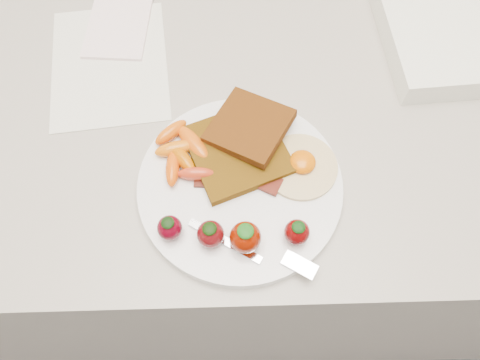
{
  "coord_description": "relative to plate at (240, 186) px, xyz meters",
  "views": [
    {
      "loc": [
        -0.03,
        1.29,
        1.47
      ],
      "look_at": [
        -0.02,
        1.55,
        0.93
      ],
      "focal_mm": 35.0,
      "sensor_mm": 36.0,
      "label": 1
    }
  ],
  "objects": [
    {
      "name": "toast_upper",
      "position": [
        0.01,
        0.07,
        0.03
      ],
      "size": [
        0.13,
        0.13,
        0.02
      ],
      "primitive_type": "cube",
      "rotation": [
        0.0,
        -0.1,
        -0.53
      ],
      "color": "#3B1D07",
      "rests_on": "toast_lower"
    },
    {
      "name": "paper_sheet",
      "position": [
        -0.2,
        0.22,
        -0.01
      ],
      "size": [
        0.2,
        0.25,
        0.0
      ],
      "primitive_type": "cube",
      "rotation": [
        0.0,
        0.0,
        0.11
      ],
      "color": "silver",
      "rests_on": "counter"
    },
    {
      "name": "strawberries",
      "position": [
        -0.01,
        -0.08,
        0.03
      ],
      "size": [
        0.18,
        0.05,
        0.05
      ],
      "color": "#4F0210",
      "rests_on": "plate"
    },
    {
      "name": "plate",
      "position": [
        0.0,
        0.0,
        0.0
      ],
      "size": [
        0.27,
        0.27,
        0.02
      ],
      "primitive_type": "cylinder",
      "color": "white",
      "rests_on": "counter"
    },
    {
      "name": "fork",
      "position": [
        0.02,
        -0.09,
        0.01
      ],
      "size": [
        0.16,
        0.08,
        0.0
      ],
      "color": "silver",
      "rests_on": "plate"
    },
    {
      "name": "baby_carrots",
      "position": [
        -0.08,
        0.04,
        0.02
      ],
      "size": [
        0.09,
        0.11,
        0.02
      ],
      "color": "orange",
      "rests_on": "plate"
    },
    {
      "name": "toast_lower",
      "position": [
        -0.0,
        0.05,
        0.02
      ],
      "size": [
        0.16,
        0.16,
        0.01
      ],
      "primitive_type": "cube",
      "rotation": [
        0.0,
        0.0,
        0.37
      ],
      "color": "black",
      "rests_on": "plate"
    },
    {
      "name": "counter",
      "position": [
        0.02,
        0.15,
        -0.46
      ],
      "size": [
        2.0,
        0.6,
        0.9
      ],
      "primitive_type": "cube",
      "color": "gray",
      "rests_on": "ground"
    },
    {
      "name": "bacon_strips",
      "position": [
        -0.0,
        0.01,
        0.01
      ],
      "size": [
        0.12,
        0.07,
        0.01
      ],
      "color": "#350E05",
      "rests_on": "plate"
    },
    {
      "name": "fried_egg",
      "position": [
        0.08,
        0.02,
        0.01
      ],
      "size": [
        0.1,
        0.1,
        0.02
      ],
      "color": "beige",
      "rests_on": "plate"
    },
    {
      "name": "appliance",
      "position": [
        0.36,
        0.24,
        0.01
      ],
      "size": [
        0.28,
        0.23,
        0.04
      ],
      "primitive_type": "cube",
      "rotation": [
        0.0,
        0.0,
        0.07
      ],
      "color": "white",
      "rests_on": "counter"
    },
    {
      "name": "notepad",
      "position": [
        -0.19,
        0.29,
        -0.0
      ],
      "size": [
        0.11,
        0.15,
        0.01
      ],
      "primitive_type": "cube",
      "rotation": [
        0.0,
        0.0,
        -0.08
      ],
      "color": "white",
      "rests_on": "paper_sheet"
    }
  ]
}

